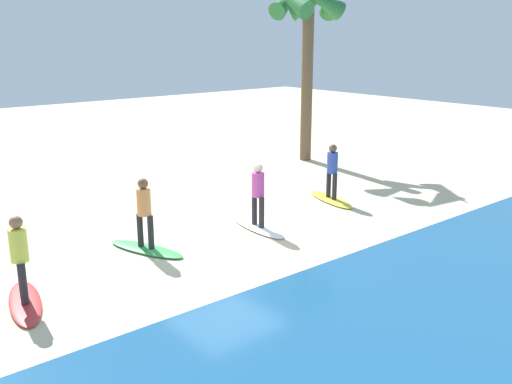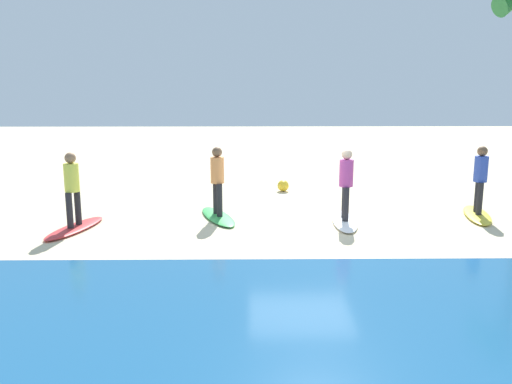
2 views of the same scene
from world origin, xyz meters
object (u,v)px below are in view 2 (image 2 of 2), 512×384
surfer_green (217,176)px  surfer_red (72,184)px  surfboard_white (345,221)px  surfer_white (346,179)px  surfboard_red (75,228)px  beach_ball (283,186)px  surfboard_green (218,217)px  surfer_yellow (480,175)px  surfboard_yellow (477,215)px

surfer_green → surfer_red: same height
surfboard_white → surfer_white: (0.00, 0.00, 0.99)m
surfboard_red → beach_ball: (-4.90, -4.33, 0.13)m
beach_ball → surfer_white: bearing=107.6°
surfboard_green → surfboard_red: bearing=-91.2°
surfboard_green → beach_ball: bearing=132.8°
surfboard_red → surfer_red: bearing=91.0°
surfboard_white → surfer_green: 3.18m
surfer_yellow → surfer_red: size_ratio=1.00×
surfboard_green → surfer_red: 3.42m
surfboard_white → beach_ball: size_ratio=6.10×
surfer_yellow → surfboard_white: size_ratio=0.78×
surfboard_yellow → beach_ball: (4.55, -3.24, 0.13)m
surfboard_white → surfer_green: size_ratio=1.28×
surfboard_yellow → surfboard_white: size_ratio=1.00×
surfboard_white → beach_ball: bearing=-157.1°
surfboard_white → surfer_red: size_ratio=1.28×
surfer_green → surfer_red: 3.27m
surfboard_yellow → surfer_green: 6.41m
surfboard_green → beach_ball: size_ratio=6.10×
surfboard_green → surfboard_yellow: bearing=71.8°
surfboard_white → surfer_green: (2.99, -0.47, 0.99)m
surfboard_yellow → beach_ball: 5.58m
surfboard_green → surfboard_red: size_ratio=1.00×
surfer_yellow → surfboard_red: bearing=6.6°
surfer_yellow → surfer_red: bearing=6.6°
surfboard_green → surfer_green: surfer_green is taller
surfboard_red → surfer_red: surfer_red is taller
surfer_white → surfer_green: (2.99, -0.47, 0.00)m
surfer_green → surfer_red: bearing=17.8°
surfboard_yellow → surfer_white: 3.54m
surfboard_red → surfer_red: 0.99m
surfboard_white → surfboard_red: bearing=-79.7°
surfboard_green → surfer_green: size_ratio=1.28×
surfer_green → surfboard_yellow: bearing=-179.2°
surfboard_yellow → beach_ball: size_ratio=6.10×
surfer_green → surfboard_red: surfer_green is taller
surfer_yellow → beach_ball: (4.55, -3.24, -0.86)m
surfboard_white → surfboard_yellow: bearing=104.8°
surfer_green → surfboard_white: bearing=171.1°
surfer_white → surfboard_green: (2.99, -0.47, -0.99)m
surfer_white → beach_ball: size_ratio=4.77×
surfer_yellow → surfer_red: (9.45, 1.09, 0.00)m
surfer_green → beach_ball: 3.87m
surfboard_yellow → surfboard_white: (3.35, 0.56, 0.00)m
surfer_white → surfboard_yellow: bearing=-170.5°
surfer_yellow → beach_ball: bearing=-35.4°
surfer_yellow → surfer_red: 9.51m
surfboard_red → beach_ball: beach_ball is taller
surfboard_red → beach_ball: 6.54m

